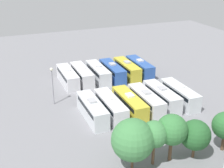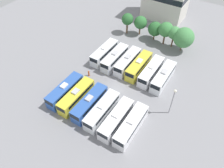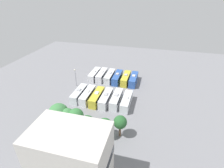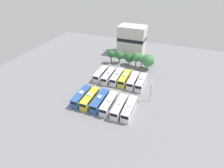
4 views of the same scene
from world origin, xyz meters
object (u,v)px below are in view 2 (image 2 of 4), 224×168
bus_7 (115,58)px  tree_1 (140,23)px  worker_person (89,73)px  bus_4 (116,119)px  tree_3 (166,30)px  bus_0 (65,90)px  bus_1 (77,96)px  bus_8 (128,61)px  tree_2 (155,29)px  bus_3 (102,110)px  bus_11 (163,76)px  tree_4 (174,33)px  bus_5 (131,125)px  tree_0 (127,19)px  bus_10 (151,71)px  bus_9 (139,66)px  tree_5 (184,38)px  bus_6 (104,52)px  bus_2 (90,103)px  light_pole (173,98)px

bus_7 → tree_1: size_ratio=1.70×
worker_person → tree_1: tree_1 is taller
bus_4 → tree_3: (-2.88, 31.15, 2.97)m
bus_0 → worker_person: bus_0 is taller
bus_1 → bus_8: (3.69, 16.26, 0.00)m
bus_4 → tree_2: size_ratio=1.79×
bus_1 → bus_8: 16.68m
bus_3 → tree_1: tree_1 is taller
bus_0 → bus_11: bearing=43.3°
bus_3 → bus_7: same height
tree_4 → bus_1: bearing=-108.4°
bus_5 → tree_0: tree_0 is taller
bus_3 → bus_10: bearing=77.8°
bus_7 → bus_5: bearing=-49.7°
bus_7 → bus_8: size_ratio=1.00×
bus_0 → tree_4: 33.54m
bus_11 → bus_9: bearing=176.9°
bus_11 → tree_5: size_ratio=1.43×
bus_6 → bus_11: same height
bus_2 → bus_3: size_ratio=1.00×
tree_5 → tree_3: bearing=175.5°
worker_person → tree_3: tree_3 is taller
tree_1 → bus_10: bearing=-54.5°
bus_11 → tree_5: bearing=92.4°
bus_0 → tree_2: tree_2 is taller
tree_2 → light_pole: bearing=-58.6°
tree_2 → tree_4: tree_4 is taller
bus_4 → bus_5: 3.23m
light_pole → tree_1: (-19.12, 23.51, -0.95)m
bus_5 → tree_2: 32.94m
bus_6 → bus_10: (13.78, -0.14, 0.00)m
bus_4 → bus_9: 17.10m
light_pole → tree_4: light_pole is taller
tree_3 → tree_4: bearing=-2.1°
bus_7 → worker_person: bearing=-111.0°
bus_2 → bus_11: bearing=57.6°
tree_5 → bus_6: bearing=-139.4°
bus_1 → bus_9: 17.68m
bus_3 → tree_5: tree_5 is taller
bus_9 → tree_5: (6.12, 14.00, 2.49)m
tree_4 → tree_2: bearing=173.1°
worker_person → tree_3: (10.35, 22.60, 3.91)m
bus_7 → worker_person: 8.23m
tree_3 → tree_1: bearing=174.7°
tree_4 → bus_10: bearing=-89.1°
bus_6 → bus_10: 13.78m
bus_0 → tree_5: size_ratio=1.43×
bus_8 → bus_1: bearing=-102.8°
tree_0 → tree_5: 17.31m
bus_8 → bus_10: 6.71m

